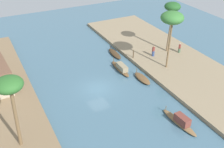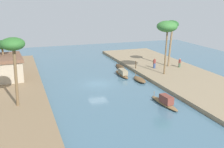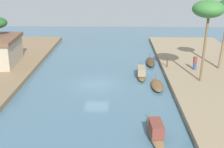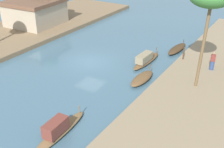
{
  "view_description": "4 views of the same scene",
  "coord_description": "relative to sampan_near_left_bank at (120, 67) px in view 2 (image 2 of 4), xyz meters",
  "views": [
    {
      "loc": [
        -27.62,
        11.97,
        19.88
      ],
      "look_at": [
        1.32,
        -2.69,
        0.81
      ],
      "focal_mm": 44.85,
      "sensor_mm": 36.0,
      "label": 1
    },
    {
      "loc": [
        -35.86,
        10.37,
        11.74
      ],
      "look_at": [
        0.52,
        -2.36,
        1.13
      ],
      "focal_mm": 43.93,
      "sensor_mm": 36.0,
      "label": 2
    },
    {
      "loc": [
        -29.37,
        -2.35,
        11.22
      ],
      "look_at": [
        1.34,
        -1.61,
        0.72
      ],
      "focal_mm": 48.43,
      "sensor_mm": 36.0,
      "label": 3
    },
    {
      "loc": [
        -20.79,
        -15.68,
        11.93
      ],
      "look_at": [
        -2.03,
        -3.9,
        0.63
      ],
      "focal_mm": 45.15,
      "sensor_mm": 36.0,
      "label": 4
    }
  ],
  "objects": [
    {
      "name": "river_water",
      "position": [
        -7.64,
        6.36,
        -0.26
      ],
      "size": [
        69.37,
        69.37,
        0.0
      ],
      "primitive_type": "plane",
      "color": "#476B7F",
      "rests_on": "ground"
    },
    {
      "name": "riverbank_left",
      "position": [
        -7.64,
        -6.6,
        -0.01
      ],
      "size": [
        43.45,
        10.85,
        0.49
      ],
      "primitive_type": "cube",
      "color": "#937F60",
      "rests_on": "ground"
    },
    {
      "name": "riverbank_right",
      "position": [
        -7.64,
        19.32,
        -0.01
      ],
      "size": [
        43.45,
        10.85,
        0.49
      ],
      "primitive_type": "cube",
      "color": "#846B4C",
      "rests_on": "ground"
    },
    {
      "name": "sampan_near_left_bank",
      "position": [
        0.0,
        0.0,
        0.0
      ],
      "size": [
        4.03,
        1.3,
        0.85
      ],
      "rotation": [
        0.0,
        0.0,
        -0.06
      ],
      "color": "#47331E",
      "rests_on": "river_water"
    },
    {
      "name": "sampan_open_hull",
      "position": [
        -4.84,
        1.51,
        0.18
      ],
      "size": [
        5.05,
        1.12,
        1.13
      ],
      "rotation": [
        0.0,
        0.0,
        -0.03
      ],
      "color": "brown",
      "rests_on": "river_water"
    },
    {
      "name": "sampan_midstream",
      "position": [
        -17.93,
        1.37,
        0.2
      ],
      "size": [
        5.18,
        1.22,
        1.24
      ],
      "rotation": [
        0.0,
        0.0,
        0.06
      ],
      "color": "brown",
      "rests_on": "river_water"
    },
    {
      "name": "sampan_foreground",
      "position": [
        -8.36,
        0.13,
        0.01
      ],
      "size": [
        3.49,
        1.22,
        1.01
      ],
      "rotation": [
        0.0,
        0.0,
        -0.01
      ],
      "color": "brown",
      "rests_on": "river_water"
    },
    {
      "name": "person_on_near_bank",
      "position": [
        -3.78,
        -4.68,
        0.94
      ],
      "size": [
        0.5,
        0.5,
        1.71
      ],
      "rotation": [
        0.0,
        0.0,
        5.06
      ],
      "color": "#33477A",
      "rests_on": "riverbank_left"
    },
    {
      "name": "person_by_mooring",
      "position": [
        -4.62,
        -9.03,
        0.91
      ],
      "size": [
        0.54,
        0.54,
        1.56
      ],
      "rotation": [
        0.0,
        0.0,
        5.32
      ],
      "color": "#4C664C",
      "rests_on": "riverbank_left"
    },
    {
      "name": "mooring_post",
      "position": [
        -2.9,
        -1.66,
        0.86
      ],
      "size": [
        0.14,
        0.14,
        1.24
      ],
      "primitive_type": "cylinder",
      "color": "#4C3823",
      "rests_on": "riverbank_left"
    },
    {
      "name": "palm_tree_left_near",
      "position": [
        -7.56,
        -4.48,
        7.44
      ],
      "size": [
        3.07,
        3.07,
        8.15
      ],
      "color": "brown",
      "rests_on": "riverbank_left"
    },
    {
      "name": "palm_tree_left_far",
      "position": [
        -3.27,
        -7.84,
        7.05
      ],
      "size": [
        2.4,
        2.4,
        7.82
      ],
      "color": "#7F6647",
      "rests_on": "riverbank_left"
    },
    {
      "name": "palm_tree_right_tall",
      "position": [
        -0.87,
        18.79,
        4.93
      ],
      "size": [
        2.41,
        2.41,
        5.47
      ],
      "color": "brown",
      "rests_on": "riverbank_right"
    },
    {
      "name": "palm_tree_right_short",
      "position": [
        -13.74,
        17.15,
        6.74
      ],
      "size": [
        2.49,
        2.49,
        7.45
      ],
      "color": "brown",
      "rests_on": "riverbank_right"
    }
  ]
}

